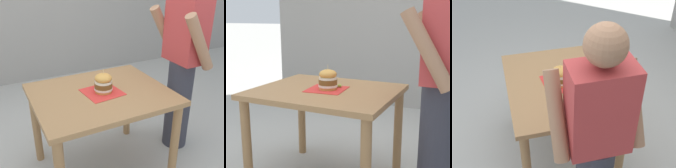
{
  "view_description": "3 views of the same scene",
  "coord_description": "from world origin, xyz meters",
  "views": [
    {
      "loc": [
        1.71,
        -0.77,
        1.68
      ],
      "look_at": [
        0.0,
        0.1,
        0.82
      ],
      "focal_mm": 42.0,
      "sensor_mm": 36.0,
      "label": 1
    },
    {
      "loc": [
        2.06,
        1.08,
        1.33
      ],
      "look_at": [
        0.0,
        0.1,
        0.82
      ],
      "focal_mm": 50.0,
      "sensor_mm": 36.0,
      "label": 2
    },
    {
      "loc": [
        0.48,
        2.02,
        2.3
      ],
      "look_at": [
        0.0,
        0.1,
        0.82
      ],
      "focal_mm": 50.0,
      "sensor_mm": 36.0,
      "label": 3
    }
  ],
  "objects": [
    {
      "name": "serving_paper",
      "position": [
        0.01,
        0.01,
        0.78
      ],
      "size": [
        0.31,
        0.31,
        0.0
      ],
      "primitive_type": "cube",
      "rotation": [
        0.0,
        0.0,
        0.1
      ],
      "color": "red",
      "rests_on": "patio_table"
    },
    {
      "name": "pickle_spear",
      "position": [
        -0.07,
        0.04,
        0.79
      ],
      "size": [
        0.06,
        0.09,
        0.02
      ],
      "primitive_type": "cylinder",
      "rotation": [
        0.0,
        1.57,
        1.96
      ],
      "color": "#8EA83D",
      "rests_on": "serving_paper"
    },
    {
      "name": "patio_table",
      "position": [
        0.0,
        0.0,
        0.65
      ],
      "size": [
        0.89,
        1.07,
        0.77
      ],
      "color": "#9E7247",
      "rests_on": "ground"
    },
    {
      "name": "sandwich",
      "position": [
        0.01,
        0.02,
        0.85
      ],
      "size": [
        0.15,
        0.15,
        0.19
      ],
      "color": "gold",
      "rests_on": "serving_paper"
    },
    {
      "name": "ground_plane",
      "position": [
        0.0,
        0.0,
        0.0
      ],
      "size": [
        80.0,
        80.0,
        0.0
      ],
      "primitive_type": "plane",
      "color": "#ADAAA3"
    },
    {
      "name": "diner_across_table",
      "position": [
        -0.02,
        0.83,
        0.88
      ],
      "size": [
        0.55,
        0.35,
        1.69
      ],
      "color": "#33333D",
      "rests_on": "ground"
    }
  ]
}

